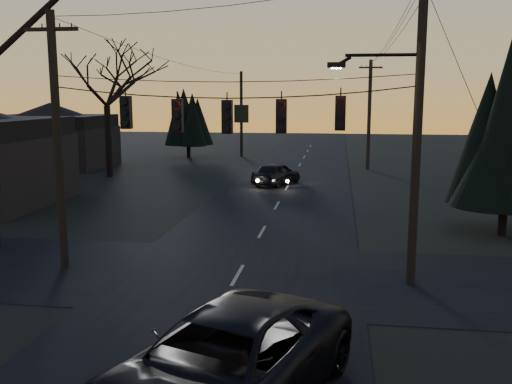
# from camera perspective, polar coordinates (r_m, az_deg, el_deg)

# --- Properties ---
(main_road) EXTENTS (8.00, 120.00, 0.02)m
(main_road) POSITION_cam_1_polar(r_m,az_deg,el_deg) (28.43, 1.67, -2.13)
(main_road) COLOR black
(main_road) RESTS_ON ground
(cross_road) EXTENTS (60.00, 7.00, 0.02)m
(cross_road) POSITION_cam_1_polar(r_m,az_deg,el_deg) (18.85, -1.85, -8.32)
(cross_road) COLOR black
(cross_road) RESTS_ON ground
(utility_pole_right) EXTENTS (5.00, 0.30, 10.00)m
(utility_pole_right) POSITION_cam_1_polar(r_m,az_deg,el_deg) (18.73, 15.16, -8.81)
(utility_pole_right) COLOR black
(utility_pole_right) RESTS_ON ground
(utility_pole_left) EXTENTS (1.80, 0.30, 8.50)m
(utility_pole_left) POSITION_cam_1_polar(r_m,az_deg,el_deg) (20.72, -18.55, -7.18)
(utility_pole_left) COLOR black
(utility_pole_left) RESTS_ON ground
(utility_pole_far_r) EXTENTS (1.80, 0.30, 8.50)m
(utility_pole_far_r) POSITION_cam_1_polar(r_m,az_deg,el_deg) (46.08, 11.08, 2.25)
(utility_pole_far_r) COLOR black
(utility_pole_far_r) RESTS_ON ground
(utility_pole_far_l) EXTENTS (0.30, 0.30, 8.00)m
(utility_pole_far_l) POSITION_cam_1_polar(r_m,az_deg,el_deg) (54.73, -1.46, 3.59)
(utility_pole_far_l) COLOR black
(utility_pole_far_l) RESTS_ON ground
(span_signal_assembly) EXTENTS (11.50, 0.44, 1.61)m
(span_signal_assembly) POSITION_cam_1_polar(r_m,az_deg,el_deg) (17.98, -2.71, 7.75)
(span_signal_assembly) COLOR black
(span_signal_assembly) RESTS_ON ground
(evergreen_right) EXTENTS (3.97, 3.97, 7.59)m
(evergreen_right) POSITION_cam_1_polar(r_m,az_deg,el_deg) (25.61, 23.99, 5.63)
(evergreen_right) COLOR black
(evergreen_right) RESTS_ON ground
(bare_tree_dist) EXTENTS (6.40, 6.40, 10.13)m
(bare_tree_dist) POSITION_cam_1_polar(r_m,az_deg,el_deg) (42.00, -14.80, 11.08)
(bare_tree_dist) COLOR black
(bare_tree_dist) RESTS_ON ground
(evergreen_dist) EXTENTS (3.65, 3.65, 6.34)m
(evergreen_dist) POSITION_cam_1_polar(r_m,az_deg,el_deg) (53.66, -6.82, 7.43)
(evergreen_dist) COLOR black
(evergreen_dist) RESTS_ON ground
(house_left_far) EXTENTS (9.00, 7.00, 5.20)m
(house_left_far) POSITION_cam_1_polar(r_m,az_deg,el_deg) (49.51, -19.77, 5.39)
(house_left_far) COLOR black
(house_left_far) RESTS_ON ground
(suv_near) EXTENTS (5.10, 7.19, 1.82)m
(suv_near) POSITION_cam_1_polar(r_m,az_deg,el_deg) (10.99, -3.26, -16.97)
(suv_near) COLOR black
(suv_near) RESTS_ON ground
(sedan_oncoming_a) EXTENTS (3.22, 4.65, 1.47)m
(sedan_oncoming_a) POSITION_cam_1_polar(r_m,az_deg,el_deg) (37.29, 2.05, 1.84)
(sedan_oncoming_a) COLOR black
(sedan_oncoming_a) RESTS_ON ground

